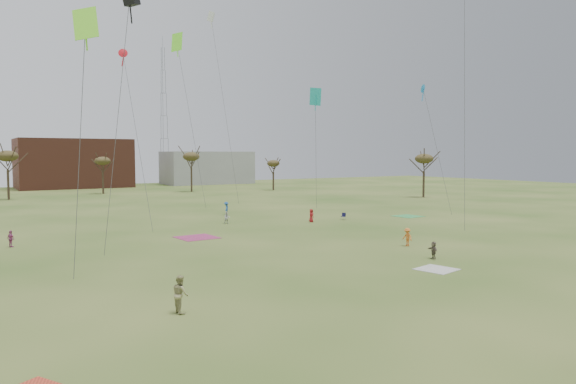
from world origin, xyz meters
TOP-DOWN VIEW (x-y plane):
  - ground at (0.00, 0.00)m, footprint 260.00×260.00m
  - spectator_fore_b at (-10.47, 5.81)m, footprint 0.76×0.97m
  - spectator_fore_c at (11.47, 8.78)m, footprint 0.79×1.34m
  - flyer_mid_b at (13.95, 14.11)m, footprint 0.64×1.07m
  - spectator_mid_d at (-16.14, 32.32)m, footprint 0.75×0.94m
  - spectator_mid_e at (6.95, 36.60)m, footprint 0.80×0.68m
  - flyer_far_b at (16.28, 32.53)m, footprint 0.92×0.79m
  - flyer_far_c at (10.92, 45.07)m, footprint 1.17×1.33m
  - blanket_cream at (8.69, 5.93)m, footprint 2.97×2.97m
  - blanket_plum at (-0.14, 28.65)m, footprint 3.91×3.91m
  - blanket_olive at (30.54, 30.64)m, footprint 3.55×3.55m
  - camp_chair_right at (20.99, 32.28)m, footprint 0.73×0.71m
  - kites_aloft at (1.94, 27.44)m, footprint 56.58×68.63m
  - tree_line at (-2.85, 79.12)m, footprint 117.44×49.32m
  - building_brick at (5.00, 120.00)m, footprint 26.00×16.00m
  - building_grey at (40.00, 118.00)m, footprint 24.00×12.00m
  - radio_tower at (30.00, 125.00)m, footprint 1.51×1.72m

SIDE VIEW (x-z plane):
  - ground at x=0.00m, z-range 0.00..0.00m
  - blanket_cream at x=8.69m, z-range -0.01..0.02m
  - blanket_plum at x=-0.14m, z-range -0.01..0.02m
  - blanket_olive at x=30.54m, z-range -0.01..0.02m
  - camp_chair_right at x=20.99m, z-range -0.18..0.69m
  - spectator_fore_c at x=11.47m, z-range 0.00..1.37m
  - spectator_mid_e at x=6.95m, z-range 0.00..1.45m
  - spectator_mid_d at x=-16.14m, z-range 0.00..1.50m
  - flyer_far_b at x=16.28m, z-range 0.00..1.60m
  - flyer_mid_b at x=13.95m, z-range 0.00..1.62m
  - flyer_far_c at x=10.92m, z-range 0.00..1.78m
  - spectator_fore_b at x=-10.47m, z-range 0.00..1.97m
  - building_grey at x=40.00m, z-range 0.00..9.00m
  - building_brick at x=5.00m, z-range 0.00..12.00m
  - tree_line at x=-2.85m, z-range 2.63..11.54m
  - radio_tower at x=30.00m, z-range -1.29..39.71m
  - kites_aloft at x=1.94m, z-range 5.60..33.37m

